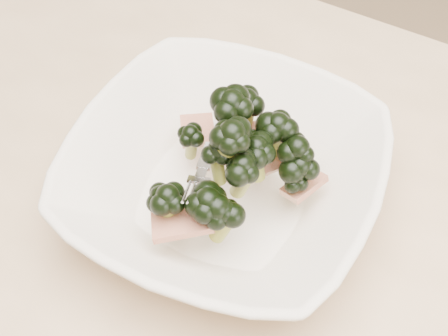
{
  "coord_description": "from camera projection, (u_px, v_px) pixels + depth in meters",
  "views": [
    {
      "loc": [
        0.07,
        -0.25,
        1.27
      ],
      "look_at": [
        -0.11,
        0.06,
        0.8
      ],
      "focal_mm": 50.0,
      "sensor_mm": 36.0,
      "label": 1
    }
  ],
  "objects": [
    {
      "name": "dining_table",
      "position": [
        289.0,
        336.0,
        0.65
      ],
      "size": [
        1.2,
        0.8,
        0.75
      ],
      "color": "tan",
      "rests_on": "ground"
    },
    {
      "name": "broccoli_dish",
      "position": [
        226.0,
        174.0,
        0.6
      ],
      "size": [
        0.32,
        0.32,
        0.14
      ],
      "color": "beige",
      "rests_on": "dining_table"
    }
  ]
}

